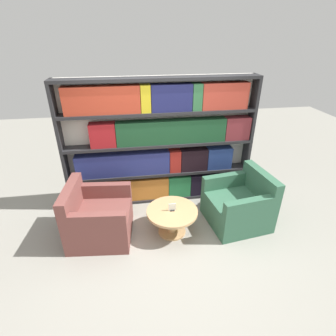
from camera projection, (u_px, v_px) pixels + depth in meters
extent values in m
plane|color=gray|center=(172.00, 246.00, 3.88)|extent=(14.00, 14.00, 0.00)
cube|color=silver|center=(159.00, 141.00, 4.60)|extent=(3.25, 0.05, 2.21)
cube|color=#262628|center=(63.00, 150.00, 4.28)|extent=(0.05, 0.30, 2.21)
cube|color=#262628|center=(248.00, 139.00, 4.71)|extent=(0.05, 0.30, 2.21)
cube|color=#262628|center=(161.00, 196.00, 5.00)|extent=(3.15, 0.30, 0.05)
cube|color=#262628|center=(160.00, 172.00, 4.75)|extent=(3.15, 0.30, 0.05)
cube|color=#262628|center=(160.00, 144.00, 4.49)|extent=(3.15, 0.30, 0.05)
cube|color=#262628|center=(159.00, 112.00, 4.24)|extent=(3.15, 0.30, 0.05)
cube|color=#262628|center=(159.00, 78.00, 3.99)|extent=(3.15, 0.30, 0.05)
cube|color=#C8762C|center=(128.00, 189.00, 4.79)|extent=(1.48, 0.20, 0.41)
cube|color=#277944|center=(179.00, 185.00, 4.91)|extent=(0.41, 0.20, 0.41)
cube|color=black|center=(210.00, 183.00, 5.00)|extent=(0.79, 0.20, 0.41)
cube|color=navy|center=(123.00, 164.00, 4.54)|extent=(1.60, 0.20, 0.40)
cube|color=maroon|center=(175.00, 161.00, 4.66)|extent=(0.20, 0.20, 0.40)
cube|color=black|center=(194.00, 159.00, 4.71)|extent=(0.48, 0.20, 0.40)
cube|color=navy|center=(219.00, 158.00, 4.77)|extent=(0.45, 0.20, 0.40)
cube|color=maroon|center=(103.00, 135.00, 4.24)|extent=(0.41, 0.20, 0.40)
cube|color=#1B4829|center=(172.00, 131.00, 4.39)|extent=(1.84, 0.20, 0.40)
cube|color=maroon|center=(236.00, 128.00, 4.55)|extent=(0.43, 0.20, 0.40)
cube|color=#B63A24|center=(102.00, 100.00, 3.99)|extent=(1.16, 0.20, 0.42)
cube|color=gold|center=(145.00, 98.00, 4.07)|extent=(0.15, 0.20, 0.42)
cube|color=navy|center=(171.00, 98.00, 4.13)|extent=(0.65, 0.20, 0.42)
cube|color=#2F683E|center=(197.00, 97.00, 4.18)|extent=(0.15, 0.20, 0.42)
cube|color=#B03A2B|center=(224.00, 96.00, 4.24)|extent=(0.76, 0.20, 0.42)
cube|color=brown|center=(101.00, 223.00, 4.00)|extent=(0.98, 0.97, 0.46)
cube|color=brown|center=(71.00, 200.00, 3.77)|extent=(0.23, 0.89, 0.42)
cube|color=brown|center=(98.00, 221.00, 3.50)|extent=(0.77, 0.20, 0.24)
cube|color=brown|center=(107.00, 190.00, 4.17)|extent=(0.77, 0.20, 0.24)
cube|color=#336047|center=(236.00, 210.00, 4.28)|extent=(1.01, 1.00, 0.46)
cube|color=#336047|center=(261.00, 184.00, 4.17)|extent=(0.26, 0.89, 0.42)
cube|color=#336047|center=(224.00, 181.00, 4.43)|extent=(0.77, 0.22, 0.24)
cube|color=#336047|center=(248.00, 207.00, 3.78)|extent=(0.77, 0.22, 0.24)
cylinder|color=tan|center=(172.00, 222.00, 4.07)|extent=(0.14, 0.14, 0.38)
cylinder|color=tan|center=(172.00, 231.00, 4.15)|extent=(0.43, 0.43, 0.03)
cylinder|color=tan|center=(172.00, 211.00, 3.97)|extent=(0.78, 0.78, 0.04)
cube|color=black|center=(172.00, 210.00, 3.96)|extent=(0.07, 0.06, 0.01)
cube|color=silver|center=(172.00, 207.00, 3.93)|extent=(0.11, 0.01, 0.12)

